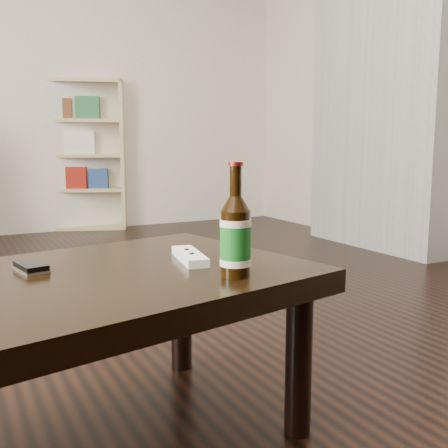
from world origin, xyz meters
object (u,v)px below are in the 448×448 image
coffee_table (62,305)px  remote (190,256)px  beer_bottle (235,237)px  phone (31,267)px  bookshelf (84,152)px

coffee_table → remote: remote is taller
beer_bottle → phone: 0.51m
coffee_table → phone: phone is taller
coffee_table → beer_bottle: 0.43m
bookshelf → phone: size_ratio=10.90×
beer_bottle → phone: size_ratio=2.22×
bookshelf → coffee_table: 3.67m
phone → remote: remote is taller
coffee_table → bookshelf: bearing=76.1°
bookshelf → phone: (-0.93, -3.43, -0.23)m
beer_bottle → remote: size_ratio=1.29×
phone → beer_bottle: bearing=-45.0°
bookshelf → remote: size_ratio=6.36×
bookshelf → coffee_table: bearing=-83.1°
coffee_table → remote: size_ratio=6.29×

